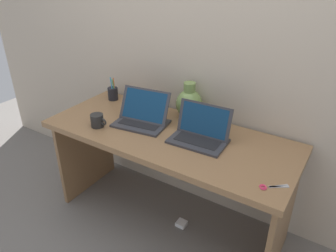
{
  "coord_description": "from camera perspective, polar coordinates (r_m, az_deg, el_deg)",
  "views": [
    {
      "loc": [
        0.97,
        -1.53,
        1.75
      ],
      "look_at": [
        0.0,
        0.0,
        0.79
      ],
      "focal_mm": 34.65,
      "sensor_mm": 36.0,
      "label": 1
    }
  ],
  "objects": [
    {
      "name": "power_brick",
      "position": [
        2.46,
        2.35,
        -16.8
      ],
      "size": [
        0.07,
        0.07,
        0.03
      ],
      "primitive_type": "cube",
      "color": "white",
      "rests_on": "ground"
    },
    {
      "name": "back_wall",
      "position": [
        2.2,
        5.32,
        13.43
      ],
      "size": [
        4.4,
        0.04,
        2.4
      ],
      "primitive_type": "cube",
      "color": "#BCAD99",
      "rests_on": "ground"
    },
    {
      "name": "green_vase",
      "position": [
        2.23,
        3.73,
        4.08
      ],
      "size": [
        0.18,
        0.18,
        0.25
      ],
      "color": "#75934C",
      "rests_on": "desk"
    },
    {
      "name": "laptop_left",
      "position": [
        2.18,
        -4.52,
        1.91
      ],
      "size": [
        0.37,
        0.29,
        0.22
      ],
      "color": "#333338",
      "rests_on": "desk"
    },
    {
      "name": "ground_plane",
      "position": [
        2.52,
        0.0,
        -16.02
      ],
      "size": [
        6.0,
        6.0,
        0.0
      ],
      "primitive_type": "plane",
      "color": "slate"
    },
    {
      "name": "coffee_mug",
      "position": [
        2.18,
        -12.32,
        0.95
      ],
      "size": [
        0.12,
        0.09,
        0.09
      ],
      "color": "black",
      "rests_on": "desk"
    },
    {
      "name": "scissors",
      "position": [
        1.69,
        17.3,
        -10.19
      ],
      "size": [
        0.13,
        0.11,
        0.01
      ],
      "color": "#B7B7BC",
      "rests_on": "desk"
    },
    {
      "name": "desk",
      "position": [
        2.15,
        0.0,
        -4.7
      ],
      "size": [
        1.64,
        0.66,
        0.74
      ],
      "color": "olive",
      "rests_on": "ground"
    },
    {
      "name": "pen_cup",
      "position": [
        2.57,
        -9.66,
        5.68
      ],
      "size": [
        0.08,
        0.08,
        0.19
      ],
      "color": "black",
      "rests_on": "desk"
    },
    {
      "name": "laptop_right",
      "position": [
        1.98,
        5.76,
        -0.97
      ],
      "size": [
        0.35,
        0.24,
        0.22
      ],
      "color": "#333338",
      "rests_on": "desk"
    }
  ]
}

